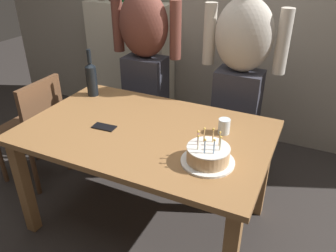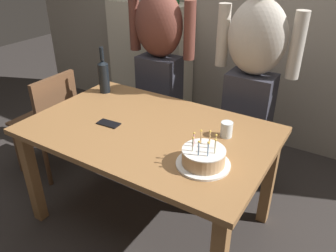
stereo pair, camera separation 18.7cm
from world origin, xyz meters
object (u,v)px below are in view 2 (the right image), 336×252
at_px(birthday_cake, 203,158).
at_px(dining_chair, 51,117).
at_px(wine_bottle, 104,75).
at_px(cell_phone, 109,124).
at_px(water_glass_near, 227,129).
at_px(person_man_bearded, 159,62).
at_px(person_woman_cardigan, 252,80).

height_order(birthday_cake, dining_chair, birthday_cake).
xyz_separation_m(wine_bottle, cell_phone, (0.36, -0.39, -0.13)).
bearing_deg(wine_bottle, water_glass_near, -7.38).
distance_m(water_glass_near, person_man_bearded, 1.07).
distance_m(wine_bottle, cell_phone, 0.55).
xyz_separation_m(wine_bottle, person_man_bearded, (0.18, 0.48, 0.00)).
bearing_deg(birthday_cake, water_glass_near, 92.64).
bearing_deg(wine_bottle, dining_chair, -150.12).
height_order(birthday_cake, person_man_bearded, person_man_bearded).
distance_m(birthday_cake, cell_phone, 0.71).
bearing_deg(person_man_bearded, water_glass_near, 144.61).
bearing_deg(birthday_cake, wine_bottle, 156.29).
distance_m(wine_bottle, person_man_bearded, 0.52).
height_order(birthday_cake, water_glass_near, birthday_cake).
xyz_separation_m(water_glass_near, dining_chair, (-1.45, -0.09, -0.27)).
xyz_separation_m(birthday_cake, dining_chair, (-1.47, 0.24, -0.27)).
bearing_deg(person_woman_cardigan, cell_phone, 54.92).
relative_size(water_glass_near, dining_chair, 0.11).
relative_size(wine_bottle, cell_phone, 2.40).
relative_size(water_glass_near, person_man_bearded, 0.06).
xyz_separation_m(birthday_cake, cell_phone, (-0.70, 0.08, -0.04)).
xyz_separation_m(person_woman_cardigan, dining_chair, (-1.38, -0.71, -0.36)).
bearing_deg(person_man_bearded, person_woman_cardigan, -180.00).
xyz_separation_m(birthday_cake, water_glass_near, (-0.02, 0.33, 0.00)).
bearing_deg(person_woman_cardigan, wine_bottle, 26.36).
distance_m(birthday_cake, person_man_bearded, 1.30).
height_order(wine_bottle, person_woman_cardigan, person_woman_cardigan).
distance_m(wine_bottle, dining_chair, 0.58).
height_order(cell_phone, person_woman_cardigan, person_woman_cardigan).
xyz_separation_m(person_man_bearded, person_woman_cardigan, (0.79, 0.00, 0.00)).
distance_m(birthday_cake, person_woman_cardigan, 0.96).
bearing_deg(cell_phone, person_man_bearded, 98.47).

